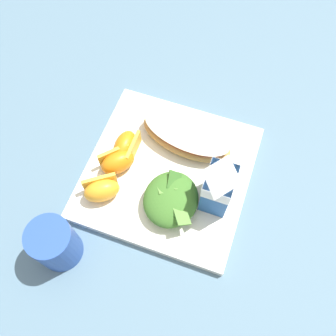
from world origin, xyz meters
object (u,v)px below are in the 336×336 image
Objects in this scene: white_plate at (168,172)px; green_salad_pile at (171,199)px; milk_carton at (219,185)px; drinking_blue_cup at (55,244)px; orange_wedge_front at (126,146)px; orange_wedge_rear at (102,190)px; orange_wedge_middle at (117,161)px; cheesy_pizza_bread at (186,135)px.

green_salad_pile is at bearing 24.04° from white_plate.
milk_carton is 1.23× the size of drinking_blue_cup.
green_salad_pile reaches higher than orange_wedge_front.
orange_wedge_rear is (0.05, -0.18, -0.04)m from milk_carton.
milk_carton is (0.02, 0.09, 0.07)m from white_plate.
white_plate is 4.10× the size of orange_wedge_middle.
green_salad_pile is 0.91× the size of milk_carton.
orange_wedge_front and orange_wedge_rear have the same top height.
orange_wedge_front is 0.20m from drinking_blue_cup.
drinking_blue_cup is at bearing -10.93° from orange_wedge_middle.
white_plate is 0.22m from drinking_blue_cup.
orange_wedge_rear is at bearing -48.38° from white_plate.
white_plate is at bearing 148.11° from drinking_blue_cup.
drinking_blue_cup is at bearing -14.32° from orange_wedge_rear.
white_plate is 3.12× the size of drinking_blue_cup.
drinking_blue_cup is (0.20, -0.03, 0.01)m from orange_wedge_front.
orange_wedge_front is at bearing 175.80° from orange_wedge_middle.
orange_wedge_rear is at bearing -73.16° from milk_carton.
orange_wedge_middle reaches higher than white_plate.
orange_wedge_middle is at bearing 169.07° from drinking_blue_cup.
milk_carton is (0.09, 0.08, 0.04)m from cheesy_pizza_bread.
green_salad_pile is 1.12× the size of drinking_blue_cup.
milk_carton reaches higher than orange_wedge_middle.
drinking_blue_cup reaches higher than orange_wedge_middle.
drinking_blue_cup is (0.26, -0.13, 0.01)m from cheesy_pizza_bread.
cheesy_pizza_bread is 0.13m from orange_wedge_middle.
cheesy_pizza_bread is at bearing -138.47° from milk_carton.
white_plate is 0.12m from orange_wedge_rear.
cheesy_pizza_bread is at bearing -173.36° from green_salad_pile.
cheesy_pizza_bread is 0.13m from green_salad_pile.
cheesy_pizza_bread is 2.64× the size of orange_wedge_middle.
orange_wedge_rear is at bearing -4.26° from orange_wedge_front.
milk_carton is 1.83× the size of orange_wedge_front.
drinking_blue_cup reaches higher than cheesy_pizza_bread.
drinking_blue_cup is at bearing -47.22° from green_salad_pile.
cheesy_pizza_bread is 3.00× the size of orange_wedge_front.
green_salad_pile reaches higher than orange_wedge_middle.
white_plate is 0.09m from orange_wedge_middle.
milk_carton is at bearing 127.98° from drinking_blue_cup.
orange_wedge_rear reaches higher than cheesy_pizza_bread.
green_salad_pile reaches higher than white_plate.
cheesy_pizza_bread is 0.18m from orange_wedge_rear.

